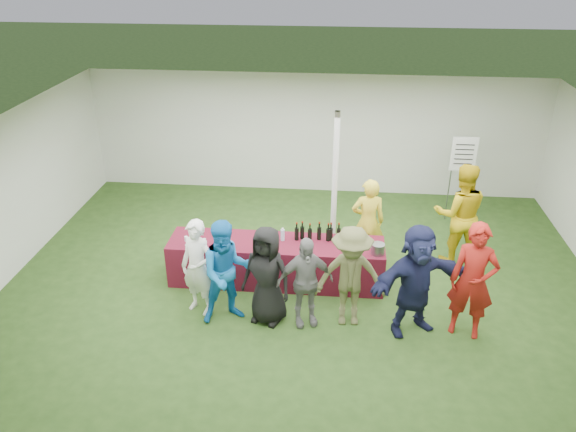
# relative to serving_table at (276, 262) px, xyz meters

# --- Properties ---
(ground) EXTENTS (60.00, 60.00, 0.00)m
(ground) POSITION_rel_serving_table_xyz_m (0.43, -0.11, -0.38)
(ground) COLOR #284719
(ground) RESTS_ON ground
(tent) EXTENTS (10.00, 10.00, 10.00)m
(tent) POSITION_rel_serving_table_xyz_m (0.93, 1.09, 0.98)
(tent) COLOR white
(tent) RESTS_ON ground
(serving_table) EXTENTS (3.60, 0.80, 0.75)m
(serving_table) POSITION_rel_serving_table_xyz_m (0.00, 0.00, 0.00)
(serving_table) COLOR #591220
(serving_table) RESTS_ON ground
(wine_bottles) EXTENTS (0.77, 0.14, 0.32)m
(wine_bottles) POSITION_rel_serving_table_xyz_m (0.69, 0.15, 0.50)
(wine_bottles) COLOR black
(wine_bottles) RESTS_ON serving_table
(wine_glasses) EXTENTS (2.80, 0.15, 0.16)m
(wine_glasses) POSITION_rel_serving_table_xyz_m (-0.40, -0.24, 0.49)
(wine_glasses) COLOR silver
(wine_glasses) RESTS_ON serving_table
(water_bottle) EXTENTS (0.07, 0.07, 0.23)m
(water_bottle) POSITION_rel_serving_table_xyz_m (0.10, 0.08, 0.48)
(water_bottle) COLOR silver
(water_bottle) RESTS_ON serving_table
(bar_towel) EXTENTS (0.25, 0.18, 0.03)m
(bar_towel) POSITION_rel_serving_table_xyz_m (1.60, 0.05, 0.39)
(bar_towel) COLOR white
(bar_towel) RESTS_ON serving_table
(dump_bucket) EXTENTS (0.21, 0.21, 0.18)m
(dump_bucket) POSITION_rel_serving_table_xyz_m (1.66, -0.22, 0.46)
(dump_bucket) COLOR slate
(dump_bucket) RESTS_ON serving_table
(wine_list_sign) EXTENTS (0.50, 0.03, 1.80)m
(wine_list_sign) POSITION_rel_serving_table_xyz_m (3.44, 2.64, 0.94)
(wine_list_sign) COLOR slate
(wine_list_sign) RESTS_ON ground
(staff_pourer) EXTENTS (0.63, 0.45, 1.62)m
(staff_pourer) POSITION_rel_serving_table_xyz_m (1.54, 0.78, 0.44)
(staff_pourer) COLOR yellow
(staff_pourer) RESTS_ON ground
(staff_back) EXTENTS (0.92, 0.72, 1.88)m
(staff_back) POSITION_rel_serving_table_xyz_m (3.14, 0.97, 0.57)
(staff_back) COLOR gold
(staff_back) RESTS_ON ground
(customer_0) EXTENTS (0.68, 0.57, 1.58)m
(customer_0) POSITION_rel_serving_table_xyz_m (-1.09, -0.96, 0.41)
(customer_0) COLOR white
(customer_0) RESTS_ON ground
(customer_1) EXTENTS (0.99, 0.89, 1.67)m
(customer_1) POSITION_rel_serving_table_xyz_m (-0.61, -1.12, 0.46)
(customer_1) COLOR #146DBB
(customer_1) RESTS_ON ground
(customer_2) EXTENTS (0.89, 0.72, 1.58)m
(customer_2) POSITION_rel_serving_table_xyz_m (-0.01, -1.09, 0.42)
(customer_2) COLOR black
(customer_2) RESTS_ON ground
(customer_3) EXTENTS (0.93, 0.60, 1.47)m
(customer_3) POSITION_rel_serving_table_xyz_m (0.56, -1.12, 0.36)
(customer_3) COLOR slate
(customer_3) RESTS_ON ground
(customer_4) EXTENTS (1.08, 0.66, 1.63)m
(customer_4) POSITION_rel_serving_table_xyz_m (1.23, -1.05, 0.44)
(customer_4) COLOR brown
(customer_4) RESTS_ON ground
(customer_5) EXTENTS (1.68, 1.17, 1.75)m
(customer_5) POSITION_rel_serving_table_xyz_m (2.16, -1.13, 0.50)
(customer_5) COLOR #191D40
(customer_5) RESTS_ON ground
(customer_6) EXTENTS (0.75, 0.59, 1.81)m
(customer_6) POSITION_rel_serving_table_xyz_m (2.96, -1.13, 0.53)
(customer_6) COLOR maroon
(customer_6) RESTS_ON ground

